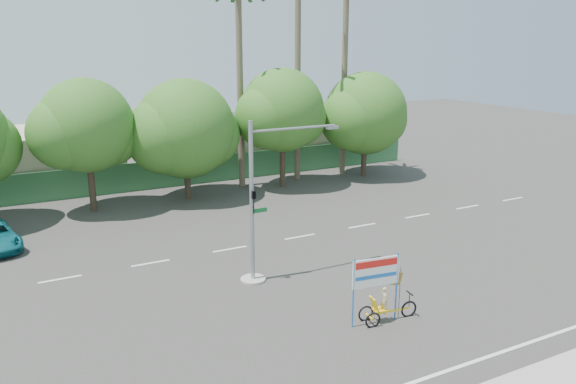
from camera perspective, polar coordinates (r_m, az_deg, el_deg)
name	(u,v)px	position (r m, az deg, el deg)	size (l,w,h in m)	color
ground	(352,306)	(22.78, 6.50, -11.39)	(120.00, 120.00, 0.00)	#33302D
fence	(186,172)	(41.05, -10.29, 2.06)	(38.00, 0.08, 2.00)	#336B3D
building_left	(29,160)	(43.62, -24.81, 3.00)	(12.00, 8.00, 4.00)	beige
building_right	(261,142)	(47.80, -2.75, 5.11)	(14.00, 8.00, 3.60)	beige
tree_left	(86,129)	(35.48, -19.86, 6.03)	(6.66, 5.60, 8.07)	#473828
tree_center	(184,132)	(36.81, -10.48, 6.05)	(7.62, 6.40, 7.85)	#473828
tree_right	(282,113)	(39.28, -0.64, 8.00)	(6.90, 5.80, 8.36)	#473828
tree_far_right	(365,116)	(42.92, 7.81, 7.68)	(7.38, 6.20, 7.94)	#473828
palm_tall	(298,35)	(41.24, 1.00, 15.62)	(3.73, 3.79, 17.45)	#70604C
palm_mid	(345,50)	(43.28, 5.81, 14.12)	(3.73, 3.79, 15.45)	#70604C
palm_short	(240,60)	(39.33, -4.95, 13.25)	(3.73, 3.79, 14.45)	#70604C
traffic_signal	(259,216)	(23.93, -3.00, -2.44)	(4.72, 1.10, 7.00)	gray
trike_billboard	(381,295)	(21.26, 9.45, -10.27)	(2.74, 0.78, 2.71)	black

